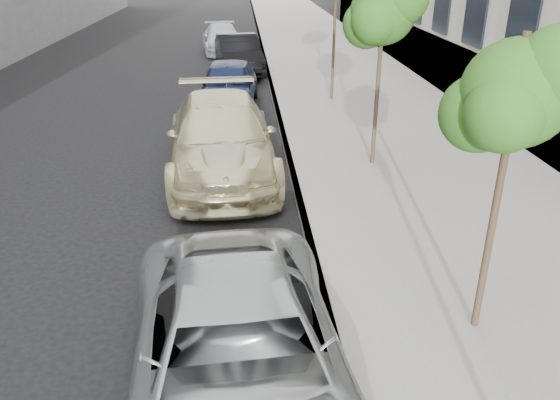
{
  "coord_description": "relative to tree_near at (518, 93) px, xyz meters",
  "views": [
    {
      "loc": [
        0.02,
        -4.57,
        4.94
      ],
      "look_at": [
        0.54,
        2.94,
        1.5
      ],
      "focal_mm": 35.0,
      "sensor_mm": 36.0,
      "label": 1
    }
  ],
  "objects": [
    {
      "name": "sidewalk",
      "position": [
        1.07,
        22.5,
        -3.36
      ],
      "size": [
        6.4,
        72.0,
        0.14
      ],
      "primitive_type": "cube",
      "color": "gray",
      "rests_on": "ground"
    },
    {
      "name": "curb",
      "position": [
        -2.05,
        22.5,
        -3.36
      ],
      "size": [
        0.15,
        72.0,
        0.14
      ],
      "primitive_type": "cube",
      "color": "#9E9B93",
      "rests_on": "ground"
    },
    {
      "name": "tree_near",
      "position": [
        0.0,
        0.0,
        0.0
      ],
      "size": [
        1.65,
        1.45,
        4.11
      ],
      "color": "#38281C",
      "rests_on": "sidewalk"
    },
    {
      "name": "tree_mid",
      "position": [
        0.0,
        6.5,
        0.29
      ],
      "size": [
        1.79,
        1.59,
        4.47
      ],
      "color": "#38281C",
      "rests_on": "sidewalk"
    },
    {
      "name": "minivan",
      "position": [
        -3.33,
        -1.21,
        -2.68
      ],
      "size": [
        2.93,
        5.6,
        1.5
      ],
      "primitive_type": "imported",
      "rotation": [
        0.0,
        0.0,
        0.08
      ],
      "color": "#A2A4A6",
      "rests_on": "ground"
    },
    {
      "name": "suv",
      "position": [
        -3.74,
        6.5,
        -2.55
      ],
      "size": [
        2.85,
        6.23,
        1.77
      ],
      "primitive_type": "imported",
      "rotation": [
        0.0,
        0.0,
        0.06
      ],
      "color": "beige",
      "rests_on": "ground"
    },
    {
      "name": "sedan_blue",
      "position": [
        -3.67,
        12.5,
        -2.63
      ],
      "size": [
        2.17,
        4.81,
        1.6
      ],
      "primitive_type": "imported",
      "rotation": [
        0.0,
        0.0,
        -0.06
      ],
      "color": "#101836",
      "rests_on": "ground"
    },
    {
      "name": "sedan_black",
      "position": [
        -3.33,
        18.45,
        -2.62
      ],
      "size": [
        2.31,
        5.09,
        1.62
      ],
      "primitive_type": "imported",
      "rotation": [
        0.0,
        0.0,
        0.12
      ],
      "color": "black",
      "rests_on": "ground"
    },
    {
      "name": "sedan_rear",
      "position": [
        -4.18,
        23.94,
        -2.73
      ],
      "size": [
        2.41,
        5.01,
        1.41
      ],
      "primitive_type": "imported",
      "rotation": [
        0.0,
        0.0,
        0.09
      ],
      "color": "#AEB1B6",
      "rests_on": "ground"
    }
  ]
}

